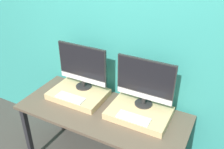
# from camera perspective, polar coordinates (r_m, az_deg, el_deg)

# --- Properties ---
(wall_back) EXTENTS (8.00, 0.04, 2.60)m
(wall_back) POSITION_cam_1_polar(r_m,az_deg,el_deg) (2.59, 2.25, 6.04)
(wall_back) COLOR teal
(wall_back) RESTS_ON ground_plane
(workbench) EXTENTS (1.71, 0.72, 0.78)m
(workbench) POSITION_cam_1_polar(r_m,az_deg,el_deg) (2.57, -2.21, -9.77)
(workbench) COLOR brown
(workbench) RESTS_ON ground_plane
(wooden_riser_left) EXTENTS (0.59, 0.42, 0.07)m
(wooden_riser_left) POSITION_cam_1_polar(r_m,az_deg,el_deg) (2.73, -7.69, -4.47)
(wooden_riser_left) COLOR #D6B77F
(wooden_riser_left) RESTS_ON workbench
(monitor_left) EXTENTS (0.57, 0.18, 0.49)m
(monitor_left) POSITION_cam_1_polar(r_m,az_deg,el_deg) (2.65, -6.79, 2.08)
(monitor_left) COLOR #282828
(monitor_left) RESTS_ON wooden_riser_left
(keyboard_left) EXTENTS (0.31, 0.12, 0.01)m
(keyboard_left) POSITION_cam_1_polar(r_m,az_deg,el_deg) (2.61, -9.48, -5.21)
(keyboard_left) COLOR silver
(keyboard_left) RESTS_ON wooden_riser_left
(wooden_riser_right) EXTENTS (0.59, 0.42, 0.07)m
(wooden_riser_right) POSITION_cam_1_polar(r_m,az_deg,el_deg) (2.45, 6.19, -8.74)
(wooden_riser_right) COLOR #D6B77F
(wooden_riser_right) RESTS_ON workbench
(monitor_right) EXTENTS (0.57, 0.18, 0.49)m
(monitor_right) POSITION_cam_1_polar(r_m,az_deg,el_deg) (2.37, 7.57, -1.54)
(monitor_right) COLOR #282828
(monitor_right) RESTS_ON wooden_riser_right
(keyboard_right) EXTENTS (0.31, 0.12, 0.01)m
(keyboard_right) POSITION_cam_1_polar(r_m,az_deg,el_deg) (2.33, 4.93, -9.84)
(keyboard_right) COLOR silver
(keyboard_right) RESTS_ON wooden_riser_right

